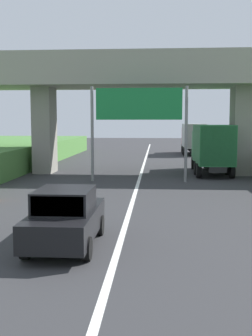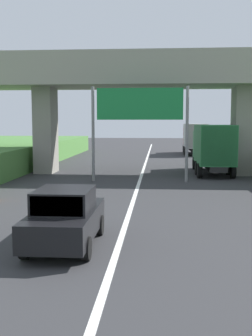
# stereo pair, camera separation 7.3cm
# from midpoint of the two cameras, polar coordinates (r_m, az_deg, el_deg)

# --- Properties ---
(lane_centre_stripe) EXTENTS (0.20, 92.83, 0.01)m
(lane_centre_stripe) POSITION_cam_midpoint_polar(r_m,az_deg,el_deg) (23.43, 1.38, -2.67)
(lane_centre_stripe) COLOR white
(lane_centre_stripe) RESTS_ON ground
(overpass_bridge) EXTENTS (40.00, 4.80, 8.27)m
(overpass_bridge) POSITION_cam_midpoint_polar(r_m,az_deg,el_deg) (29.86, 2.04, 11.36)
(overpass_bridge) COLOR gray
(overpass_bridge) RESTS_ON ground
(overhead_highway_sign) EXTENTS (5.88, 0.18, 5.77)m
(overhead_highway_sign) POSITION_cam_midpoint_polar(r_m,az_deg,el_deg) (25.59, 1.67, 7.75)
(overhead_highway_sign) COLOR slate
(overhead_highway_sign) RESTS_ON ground
(truck_green) EXTENTS (2.44, 7.30, 3.44)m
(truck_green) POSITION_cam_midpoint_polar(r_m,az_deg,el_deg) (30.12, 11.41, 2.89)
(truck_green) COLOR black
(truck_green) RESTS_ON ground
(truck_red) EXTENTS (2.44, 7.30, 3.44)m
(truck_red) POSITION_cam_midpoint_polar(r_m,az_deg,el_deg) (48.18, 9.02, 4.14)
(truck_red) COLOR black
(truck_red) RESTS_ON ground
(car_black) EXTENTS (1.86, 4.10, 1.72)m
(car_black) POSITION_cam_midpoint_polar(r_m,az_deg,el_deg) (12.48, -8.34, -6.67)
(car_black) COLOR black
(car_black) RESTS_ON ground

